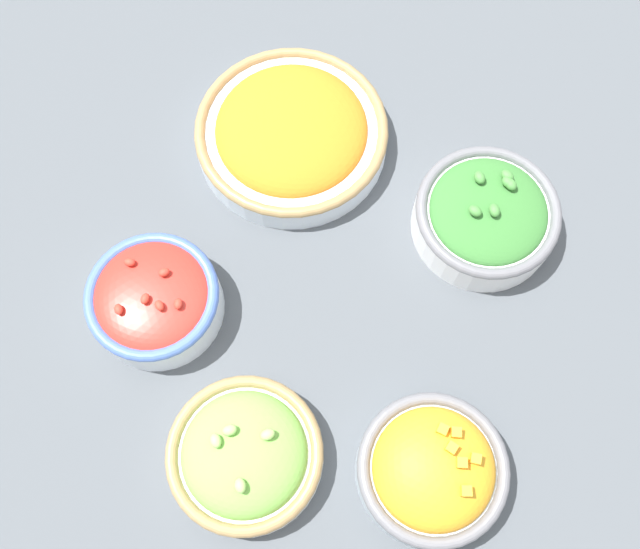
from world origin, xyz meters
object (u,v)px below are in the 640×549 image
at_px(bowl_broccoli, 486,216).
at_px(bowl_lettuce, 245,454).
at_px(bowl_cherry_tomatoes, 154,299).
at_px(bowl_carrots, 292,133).
at_px(bowl_squash, 432,469).

bearing_deg(bowl_broccoli, bowl_lettuce, 150.84).
bearing_deg(bowl_broccoli, bowl_cherry_tomatoes, 121.20).
height_order(bowl_carrots, bowl_lettuce, bowl_lettuce).
height_order(bowl_cherry_tomatoes, bowl_lettuce, bowl_lettuce).
relative_size(bowl_squash, bowl_lettuce, 0.95).
xyz_separation_m(bowl_cherry_tomatoes, bowl_carrots, (0.23, -0.08, -0.01)).
distance_m(bowl_broccoli, bowl_lettuce, 0.35).
bearing_deg(bowl_squash, bowl_broccoli, 0.73).
distance_m(bowl_carrots, bowl_broccoli, 0.23).
bearing_deg(bowl_cherry_tomatoes, bowl_carrots, -18.61).
height_order(bowl_cherry_tomatoes, bowl_carrots, bowl_cherry_tomatoes).
bearing_deg(bowl_lettuce, bowl_carrots, 9.55).
distance_m(bowl_cherry_tomatoes, bowl_broccoli, 0.35).
relative_size(bowl_cherry_tomatoes, bowl_squash, 0.95).
height_order(bowl_squash, bowl_broccoli, bowl_squash).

